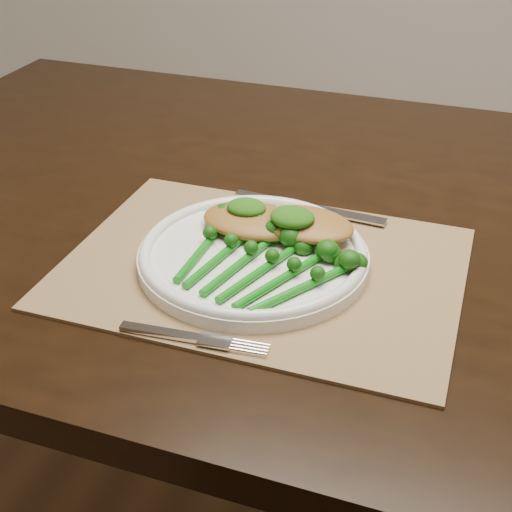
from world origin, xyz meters
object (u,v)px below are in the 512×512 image
(dinner_plate, at_px, (253,254))
(placemat, at_px, (263,267))
(dining_table, at_px, (349,423))
(chicken_fillet_left, at_px, (253,221))
(broccolini_bundle, at_px, (250,267))

(dinner_plate, bearing_deg, placemat, -6.69)
(dining_table, height_order, chicken_fillet_left, chicken_fillet_left)
(placemat, relative_size, dinner_plate, 1.69)
(chicken_fillet_left, relative_size, broccolini_bundle, 0.57)
(dining_table, relative_size, placemat, 3.63)
(placemat, relative_size, broccolini_bundle, 2.07)
(dinner_plate, height_order, broccolini_bundle, broccolini_bundle)
(dining_table, distance_m, chicken_fillet_left, 0.44)
(dinner_plate, relative_size, chicken_fillet_left, 2.16)
(placemat, distance_m, dinner_plate, 0.02)
(placemat, bearing_deg, dinner_plate, 174.68)
(placemat, bearing_deg, chicken_fillet_left, 120.94)
(dinner_plate, relative_size, broccolini_bundle, 1.23)
(dinner_plate, xyz_separation_m, broccolini_bundle, (0.01, -0.04, 0.01))
(placemat, xyz_separation_m, broccolini_bundle, (-0.00, -0.04, 0.02))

